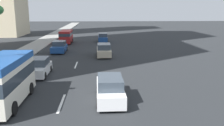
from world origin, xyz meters
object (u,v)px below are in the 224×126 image
(car_fifth, at_px, (110,89))
(car_sixth, at_px, (104,50))
(van_seventh, at_px, (66,36))
(car_fourth, at_px, (38,67))
(car_second, at_px, (59,47))
(car_third, at_px, (103,38))
(minibus_lead, at_px, (4,79))

(car_fifth, bearing_deg, car_sixth, -0.13)
(van_seventh, bearing_deg, car_fourth, 0.33)
(car_sixth, height_order, van_seventh, van_seventh)
(car_second, xyz_separation_m, car_third, (11.23, -6.48, 0.02))
(car_fifth, bearing_deg, van_seventh, 12.73)
(van_seventh, bearing_deg, car_fifth, 12.73)
(car_fourth, distance_m, van_seventh, 21.88)
(minibus_lead, bearing_deg, van_seventh, 179.48)
(minibus_lead, height_order, car_fifth, minibus_lead)
(car_third, height_order, car_fifth, car_third)
(minibus_lead, bearing_deg, car_fifth, 92.51)
(minibus_lead, bearing_deg, car_sixth, 157.16)
(van_seventh, bearing_deg, car_third, 105.37)
(minibus_lead, height_order, car_second, minibus_lead)
(minibus_lead, height_order, car_fourth, minibus_lead)
(car_fifth, distance_m, car_sixth, 15.66)
(minibus_lead, relative_size, car_third, 1.41)
(car_third, relative_size, car_fifth, 0.92)
(car_fifth, height_order, van_seventh, van_seventh)
(car_third, bearing_deg, minibus_lead, 167.22)
(car_fourth, relative_size, car_sixth, 0.86)
(car_fourth, height_order, car_sixth, car_sixth)
(car_third, distance_m, van_seventh, 6.94)
(car_fourth, xyz_separation_m, car_fifth, (-6.56, -6.29, 0.01))
(car_third, relative_size, van_seventh, 0.84)
(car_fourth, distance_m, car_fifth, 9.09)
(car_third, bearing_deg, car_sixth, 179.17)
(car_fifth, bearing_deg, car_second, 18.13)
(minibus_lead, height_order, car_third, minibus_lead)
(minibus_lead, distance_m, car_fourth, 6.92)
(car_third, distance_m, car_sixth, 14.61)
(minibus_lead, xyz_separation_m, van_seventh, (28.72, -0.26, -0.32))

